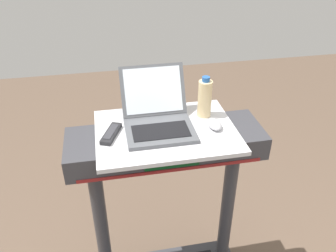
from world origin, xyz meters
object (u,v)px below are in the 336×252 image
at_px(laptop, 158,117).
at_px(water_bottle, 205,98).
at_px(computer_mouse, 214,124).
at_px(tv_remote, 111,134).

distance_m(laptop, water_bottle, 0.24).
height_order(computer_mouse, water_bottle, water_bottle).
xyz_separation_m(laptop, tv_remote, (-0.21, -0.04, -0.04)).
bearing_deg(computer_mouse, tv_remote, 173.90).
distance_m(laptop, tv_remote, 0.22).
bearing_deg(computer_mouse, laptop, 162.41).
xyz_separation_m(laptop, water_bottle, (0.23, 0.05, 0.05)).
bearing_deg(computer_mouse, water_bottle, 94.69).
distance_m(computer_mouse, water_bottle, 0.14).
height_order(laptop, tv_remote, laptop).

